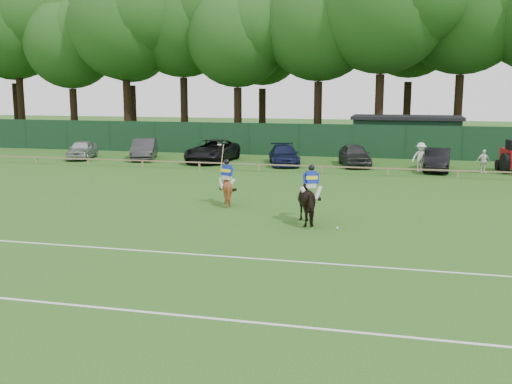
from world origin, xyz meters
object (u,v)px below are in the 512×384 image
(sedan_navy, at_px, (284,155))
(spectator_mid, at_px, (483,161))
(hatch_grey, at_px, (355,155))
(sedan_silver, at_px, (82,150))
(suv_black, at_px, (212,151))
(spectator_left, at_px, (421,157))
(horse_dark, at_px, (311,201))
(polo_ball, at_px, (337,228))
(estate_black, at_px, (437,160))
(horse_chestnut, at_px, (227,189))
(sedan_grey, at_px, (144,149))
(utility_shed, at_px, (406,135))

(sedan_navy, bearing_deg, spectator_mid, -20.65)
(hatch_grey, bearing_deg, sedan_silver, 167.37)
(suv_black, height_order, hatch_grey, suv_black)
(spectator_left, bearing_deg, sedan_navy, 148.47)
(sedan_silver, bearing_deg, horse_dark, -55.41)
(polo_ball, bearing_deg, sedan_navy, 107.37)
(suv_black, bearing_deg, spectator_left, -3.08)
(horse_dark, height_order, hatch_grey, horse_dark)
(sedan_silver, relative_size, estate_black, 0.93)
(suv_black, relative_size, hatch_grey, 1.29)
(estate_black, bearing_deg, horse_dark, -103.87)
(horse_chestnut, distance_m, spectator_mid, 18.35)
(sedan_grey, bearing_deg, suv_black, -21.56)
(suv_black, height_order, estate_black, suv_black)
(horse_chestnut, relative_size, spectator_left, 0.81)
(sedan_silver, height_order, suv_black, suv_black)
(utility_shed, bearing_deg, sedan_grey, -157.45)
(horse_dark, bearing_deg, hatch_grey, -113.60)
(horse_dark, bearing_deg, sedan_grey, -72.52)
(suv_black, bearing_deg, spectator_mid, -1.58)
(sedan_silver, xyz_separation_m, utility_shed, (23.35, 8.66, 0.84))
(sedan_navy, distance_m, hatch_grey, 4.78)
(spectator_left, xyz_separation_m, polo_ball, (-3.39, -16.87, -0.87))
(spectator_left, distance_m, spectator_mid, 3.76)
(sedan_grey, relative_size, polo_ball, 51.15)
(horse_dark, distance_m, spectator_mid, 18.20)
(spectator_left, xyz_separation_m, utility_shed, (-0.92, 9.58, 0.62))
(sedan_silver, relative_size, suv_black, 0.72)
(horse_dark, bearing_deg, sedan_navy, -98.16)
(sedan_silver, height_order, sedan_grey, sedan_grey)
(suv_black, xyz_separation_m, estate_black, (15.34, -1.01, -0.07))
(hatch_grey, height_order, spectator_left, spectator_left)
(horse_dark, bearing_deg, polo_ball, 123.77)
(horse_chestnut, height_order, suv_black, suv_black)
(horse_chestnut, relative_size, sedan_grey, 0.32)
(estate_black, bearing_deg, hatch_grey, 172.38)
(utility_shed, bearing_deg, sedan_navy, -133.83)
(horse_dark, distance_m, horse_chestnut, 5.14)
(horse_chestnut, xyz_separation_m, sedan_navy, (-0.22, 14.43, -0.07))
(horse_chestnut, xyz_separation_m, polo_ball, (5.41, -3.57, -0.70))
(sedan_grey, height_order, suv_black, suv_black)
(sedan_grey, xyz_separation_m, polo_ball, (16.29, -18.65, -0.71))
(suv_black, relative_size, utility_shed, 0.67)
(utility_shed, bearing_deg, horse_dark, -97.98)
(horse_dark, height_order, suv_black, horse_dark)
(horse_chestnut, distance_m, sedan_silver, 21.01)
(sedan_grey, xyz_separation_m, spectator_mid, (23.44, -1.70, -0.02))
(horse_chestnut, height_order, spectator_mid, horse_chestnut)
(horse_dark, bearing_deg, spectator_mid, -139.82)
(horse_dark, height_order, utility_shed, utility_shed)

